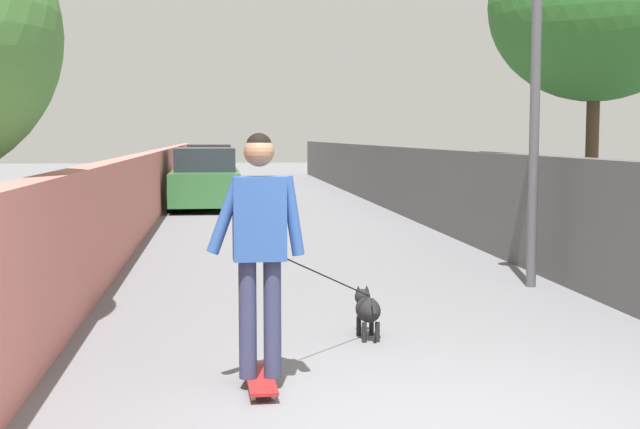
# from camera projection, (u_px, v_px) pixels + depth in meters

# --- Properties ---
(ground_plane) EXTENTS (80.00, 80.00, 0.00)m
(ground_plane) POSITION_uv_depth(u_px,v_px,m) (284.00, 219.00, 19.08)
(ground_plane) COLOR slate
(wall_left) EXTENTS (48.00, 0.30, 1.49)m
(wall_left) POSITION_uv_depth(u_px,v_px,m) (142.00, 192.00, 16.69)
(wall_left) COLOR #CC726B
(wall_left) RESTS_ON ground
(fence_right) EXTENTS (48.00, 0.30, 1.58)m
(fence_right) POSITION_uv_depth(u_px,v_px,m) (435.00, 188.00, 17.37)
(fence_right) COLOR #4C4C4C
(fence_right) RESTS_ON ground
(tree_right_near) EXTENTS (3.20, 3.20, 5.24)m
(tree_right_near) POSITION_uv_depth(u_px,v_px,m) (596.00, 5.00, 12.79)
(tree_right_near) COLOR #473523
(tree_right_near) RESTS_ON ground
(lamp_post) EXTENTS (0.36, 0.36, 4.27)m
(lamp_post) POSITION_uv_depth(u_px,v_px,m) (536.00, 45.00, 10.25)
(lamp_post) COLOR #4C4C51
(lamp_post) RESTS_ON ground
(skateboard) EXTENTS (0.80, 0.22, 0.08)m
(skateboard) POSITION_uv_depth(u_px,v_px,m) (260.00, 380.00, 6.27)
(skateboard) COLOR maroon
(skateboard) RESTS_ON ground
(person_skateboarder) EXTENTS (0.23, 0.71, 1.79)m
(person_skateboarder) POSITION_uv_depth(u_px,v_px,m) (260.00, 235.00, 6.17)
(person_skateboarder) COLOR #333859
(person_skateboarder) RESTS_ON skateboard
(dog) EXTENTS (1.78, 1.17, 1.06)m
(dog) POSITION_uv_depth(u_px,v_px,m) (367.00, 308.00, 7.82)
(dog) COLOR black
(dog) RESTS_ON ground
(car_near) EXTENTS (4.31, 1.80, 1.54)m
(car_near) POSITION_uv_depth(u_px,v_px,m) (206.00, 180.00, 21.91)
(car_near) COLOR #336B38
(car_near) RESTS_ON ground
(car_far) EXTENTS (4.02, 1.80, 1.54)m
(car_far) POSITION_uv_depth(u_px,v_px,m) (209.00, 168.00, 30.53)
(car_far) COLOR #B71414
(car_far) RESTS_ON ground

